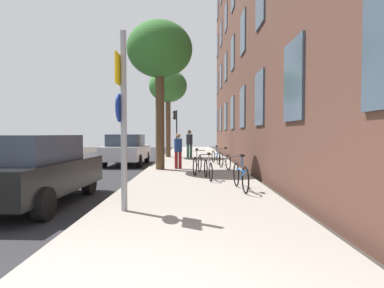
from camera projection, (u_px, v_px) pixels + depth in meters
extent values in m
plane|color=#332D28|center=(129.00, 164.00, 16.61)|extent=(41.80, 41.80, 0.00)
cube|color=#232326|center=(91.00, 164.00, 16.60)|extent=(7.00, 38.00, 0.01)
cube|color=gray|center=(192.00, 163.00, 16.62)|extent=(4.20, 38.00, 0.12)
cube|color=#384756|center=(292.00, 81.00, 7.11)|extent=(0.06, 1.29, 1.91)
cube|color=#384756|center=(258.00, 99.00, 10.68)|extent=(0.06, 1.29, 1.91)
cube|color=#384756|center=(241.00, 107.00, 14.25)|extent=(0.06, 1.29, 1.91)
cube|color=#384756|center=(231.00, 113.00, 17.82)|extent=(0.06, 1.29, 1.91)
cube|color=#384756|center=(225.00, 116.00, 21.39)|extent=(0.06, 1.29, 1.91)
cube|color=#384756|center=(220.00, 119.00, 24.96)|extent=(0.06, 1.29, 1.91)
cube|color=#384756|center=(216.00, 121.00, 28.52)|extent=(0.06, 1.29, 1.91)
cube|color=#384756|center=(242.00, 33.00, 14.13)|extent=(0.06, 1.29, 1.91)
cube|color=#384756|center=(232.00, 53.00, 17.70)|extent=(0.06, 1.29, 1.91)
cube|color=#384756|center=(225.00, 67.00, 21.27)|extent=(0.06, 1.29, 1.91)
cube|color=#384756|center=(220.00, 77.00, 24.84)|extent=(0.06, 1.29, 1.91)
cube|color=#384756|center=(216.00, 84.00, 28.41)|extent=(0.06, 1.29, 1.91)
cube|color=#384756|center=(225.00, 17.00, 21.15)|extent=(0.06, 1.29, 1.91)
cube|color=#384756|center=(220.00, 34.00, 24.72)|extent=(0.06, 1.29, 1.91)
cube|color=#384756|center=(216.00, 47.00, 28.29)|extent=(0.06, 1.29, 1.91)
cube|color=#384756|center=(216.00, 9.00, 28.17)|extent=(0.06, 1.29, 1.91)
cylinder|color=gray|center=(123.00, 122.00, 5.97)|extent=(0.12, 0.12, 3.56)
cube|color=yellow|center=(118.00, 70.00, 5.93)|extent=(0.03, 0.60, 0.60)
cylinder|color=#14339E|center=(118.00, 108.00, 5.96)|extent=(0.03, 0.56, 0.56)
cylinder|color=black|center=(176.00, 131.00, 27.37)|extent=(0.12, 0.12, 3.69)
cube|color=black|center=(174.00, 115.00, 27.32)|extent=(0.20, 0.24, 0.80)
sphere|color=#4B0707|center=(172.00, 112.00, 27.32)|extent=(0.16, 0.16, 0.16)
sphere|color=orange|center=(172.00, 115.00, 27.32)|extent=(0.16, 0.16, 0.16)
sphere|color=#083E11|center=(172.00, 118.00, 27.33)|extent=(0.16, 0.16, 0.16)
cylinder|color=#4C3823|center=(159.00, 120.00, 13.00)|extent=(0.38, 0.38, 4.32)
ellipsoid|color=#2D6628|center=(159.00, 49.00, 12.90)|extent=(2.80, 2.80, 2.38)
cylinder|color=brown|center=(167.00, 127.00, 20.00)|extent=(0.33, 0.33, 3.96)
ellipsoid|color=#387533|center=(167.00, 86.00, 19.90)|extent=(2.51, 2.51, 2.14)
torus|color=black|center=(235.00, 174.00, 8.83)|extent=(0.09, 0.70, 0.70)
torus|color=black|center=(244.00, 180.00, 7.74)|extent=(0.09, 0.70, 0.70)
cylinder|color=#194C99|center=(239.00, 170.00, 8.28)|extent=(0.11, 0.93, 0.04)
cylinder|color=#194C99|center=(242.00, 175.00, 8.01)|extent=(0.08, 0.56, 0.30)
cylinder|color=#194C99|center=(241.00, 161.00, 8.11)|extent=(0.04, 0.04, 0.28)
cube|color=black|center=(241.00, 155.00, 8.10)|extent=(0.10, 0.24, 0.06)
cylinder|color=#4C4C4C|center=(235.00, 156.00, 8.81)|extent=(0.42, 0.06, 0.03)
torus|color=black|center=(205.00, 168.00, 10.71)|extent=(0.11, 0.62, 0.62)
torus|color=black|center=(210.00, 172.00, 9.71)|extent=(0.11, 0.62, 0.62)
cylinder|color=#99999E|center=(207.00, 165.00, 10.20)|extent=(0.14, 0.85, 0.04)
cylinder|color=#99999E|center=(208.00, 168.00, 9.96)|extent=(0.10, 0.52, 0.28)
cylinder|color=#99999E|center=(208.00, 158.00, 10.05)|extent=(0.04, 0.04, 0.28)
cube|color=black|center=(208.00, 154.00, 10.04)|extent=(0.10, 0.24, 0.06)
cylinder|color=#4C4C4C|center=(205.00, 155.00, 10.69)|extent=(0.42, 0.08, 0.03)
torus|color=black|center=(199.00, 163.00, 12.15)|extent=(0.18, 0.69, 0.69)
torus|color=black|center=(194.00, 166.00, 11.13)|extent=(0.18, 0.69, 0.69)
cylinder|color=#99999E|center=(196.00, 160.00, 11.63)|extent=(0.22, 0.87, 0.04)
cylinder|color=#99999E|center=(195.00, 163.00, 11.38)|extent=(0.15, 0.53, 0.29)
cylinder|color=#99999E|center=(196.00, 153.00, 11.47)|extent=(0.04, 0.04, 0.28)
cube|color=black|center=(196.00, 149.00, 11.47)|extent=(0.10, 0.24, 0.06)
cylinder|color=#4C4C4C|center=(199.00, 150.00, 12.13)|extent=(0.42, 0.11, 0.03)
torus|color=black|center=(220.00, 160.00, 13.78)|extent=(0.16, 0.67, 0.67)
torus|color=black|center=(227.00, 162.00, 12.72)|extent=(0.16, 0.67, 0.67)
cylinder|color=#99999E|center=(223.00, 157.00, 13.24)|extent=(0.21, 0.91, 0.04)
cylinder|color=#99999E|center=(225.00, 159.00, 12.98)|extent=(0.15, 0.55, 0.30)
cylinder|color=#99999E|center=(224.00, 151.00, 13.08)|extent=(0.04, 0.04, 0.28)
cube|color=black|center=(224.00, 148.00, 13.07)|extent=(0.10, 0.24, 0.06)
cylinder|color=#4C4C4C|center=(220.00, 149.00, 13.76)|extent=(0.42, 0.11, 0.03)
torus|color=black|center=(212.00, 156.00, 16.12)|extent=(0.15, 0.65, 0.66)
torus|color=black|center=(217.00, 158.00, 15.05)|extent=(0.15, 0.65, 0.66)
cylinder|color=#194C99|center=(215.00, 154.00, 15.58)|extent=(0.20, 0.92, 0.04)
cylinder|color=#194C99|center=(216.00, 156.00, 15.31)|extent=(0.14, 0.56, 0.30)
cylinder|color=#194C99|center=(216.00, 149.00, 15.41)|extent=(0.04, 0.04, 0.28)
cube|color=black|center=(216.00, 146.00, 15.40)|extent=(0.10, 0.24, 0.06)
cylinder|color=#4C4C4C|center=(212.00, 147.00, 16.11)|extent=(0.42, 0.10, 0.03)
cylinder|color=maroon|center=(175.00, 160.00, 13.27)|extent=(0.14, 0.14, 0.76)
cylinder|color=maroon|center=(179.00, 160.00, 13.27)|extent=(0.14, 0.14, 0.76)
cylinder|color=navy|center=(177.00, 145.00, 13.25)|extent=(0.49, 0.49, 0.57)
sphere|color=#936B4C|center=(177.00, 136.00, 13.23)|extent=(0.21, 0.21, 0.21)
cylinder|color=#33594C|center=(187.00, 151.00, 19.09)|extent=(0.16, 0.16, 0.87)
cylinder|color=#33594C|center=(190.00, 151.00, 19.09)|extent=(0.16, 0.16, 0.87)
cylinder|color=#26262D|center=(188.00, 139.00, 19.07)|extent=(0.51, 0.51, 0.65)
sphere|color=brown|center=(188.00, 132.00, 19.05)|extent=(0.23, 0.23, 0.23)
cube|color=black|center=(34.00, 176.00, 6.93)|extent=(1.96, 4.01, 0.70)
cube|color=#2D3847|center=(29.00, 149.00, 6.71)|extent=(1.60, 2.27, 0.60)
cylinder|color=black|center=(28.00, 183.00, 8.20)|extent=(0.22, 0.64, 0.64)
cylinder|color=black|center=(88.00, 183.00, 8.20)|extent=(0.22, 0.64, 0.64)
cylinder|color=black|center=(42.00, 204.00, 5.69)|extent=(0.22, 0.64, 0.64)
cube|color=#B7B7BC|center=(126.00, 152.00, 16.01)|extent=(1.94, 4.04, 0.70)
cube|color=#2D3847|center=(125.00, 140.00, 15.79)|extent=(1.62, 2.27, 0.60)
cylinder|color=black|center=(116.00, 157.00, 17.30)|extent=(0.22, 0.64, 0.64)
cylinder|color=black|center=(146.00, 157.00, 17.31)|extent=(0.22, 0.64, 0.64)
cylinder|color=black|center=(103.00, 161.00, 14.74)|extent=(0.22, 0.64, 0.64)
cylinder|color=black|center=(138.00, 161.00, 14.74)|extent=(0.22, 0.64, 0.64)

